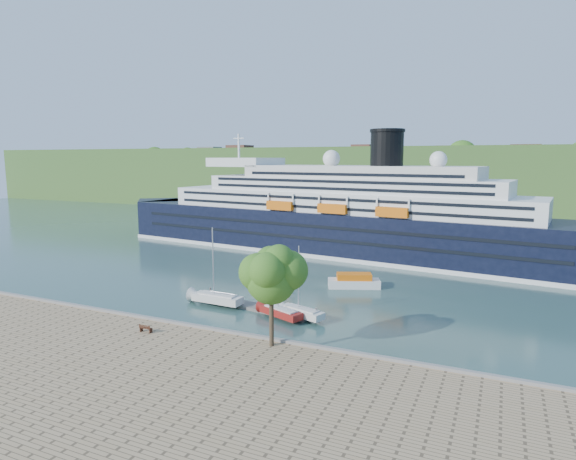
% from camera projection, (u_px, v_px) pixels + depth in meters
% --- Properties ---
extents(ground, '(400.00, 400.00, 0.00)m').
position_uv_depth(ground, '(205.00, 336.00, 54.21)').
color(ground, '#294944').
rests_on(ground, ground).
extents(far_hillside, '(400.00, 50.00, 24.00)m').
position_uv_depth(far_hillside, '(420.00, 179.00, 183.17)').
color(far_hillside, '#355F26').
rests_on(far_hillside, ground).
extents(quay_coping, '(220.00, 0.50, 0.30)m').
position_uv_depth(quay_coping, '(204.00, 327.00, 53.86)').
color(quay_coping, slate).
rests_on(quay_coping, promenade).
extents(cruise_ship, '(115.33, 30.05, 25.64)m').
position_uv_depth(cruise_ship, '(331.00, 192.00, 101.48)').
color(cruise_ship, black).
rests_on(cruise_ship, ground).
extents(park_bench, '(1.54, 0.69, 0.97)m').
position_uv_depth(park_bench, '(146.00, 328.00, 52.72)').
color(park_bench, '#422112').
rests_on(park_bench, promenade).
extents(promenade_tree, '(6.88, 6.88, 11.40)m').
position_uv_depth(promenade_tree, '(271.00, 291.00, 48.18)').
color(promenade_tree, '#2D5917').
rests_on(promenade_tree, promenade).
extents(floating_pontoon, '(19.65, 5.40, 0.43)m').
position_uv_depth(floating_pontoon, '(247.00, 305.00, 65.01)').
color(floating_pontoon, slate).
rests_on(floating_pontoon, ground).
extents(sailboat_white_near, '(8.05, 2.56, 10.29)m').
position_uv_depth(sailboat_white_near, '(217.00, 269.00, 64.61)').
color(sailboat_white_near, silver).
rests_on(sailboat_white_near, ground).
extents(sailboat_red, '(7.01, 4.25, 8.77)m').
position_uv_depth(sailboat_red, '(281.00, 285.00, 59.34)').
color(sailboat_red, maroon).
rests_on(sailboat_red, ground).
extents(sailboat_white_far, '(7.10, 3.96, 8.85)m').
position_uv_depth(sailboat_white_far, '(302.00, 285.00, 59.34)').
color(sailboat_white_far, silver).
rests_on(sailboat_white_far, ground).
extents(tender_launch, '(8.50, 5.58, 2.23)m').
position_uv_depth(tender_launch, '(354.00, 280.00, 74.67)').
color(tender_launch, orange).
rests_on(tender_launch, ground).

